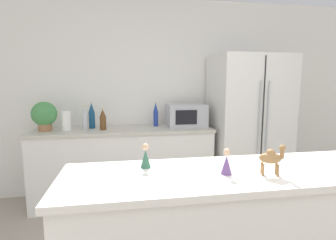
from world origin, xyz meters
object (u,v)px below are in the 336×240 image
Objects in this scene: back_bottle_2 at (85,118)px; camel_figurine at (271,157)px; back_bottle_3 at (103,120)px; wise_man_figurine_blue at (146,157)px; paper_towel_roll at (66,121)px; back_bottle_1 at (92,116)px; wise_man_figurine_crimson at (227,163)px; microwave at (186,115)px; back_bottle_0 at (156,115)px; refrigerator at (247,127)px; potted_plant at (44,115)px.

camel_figurine is at bearing -58.09° from back_bottle_2.
back_bottle_2 is 1.71× the size of camel_figurine.
back_bottle_3 reaches higher than wise_man_figurine_blue.
wise_man_figurine_blue is at bearing -77.82° from back_bottle_3.
paper_towel_roll is 0.30m from back_bottle_1.
camel_figurine is (1.01, -1.92, 0.05)m from back_bottle_3.
back_bottle_2 reaches higher than wise_man_figurine_crimson.
microwave reaches higher than camel_figurine.
back_bottle_2 is at bearing 117.48° from wise_man_figurine_crimson.
refrigerator is at bearing -8.61° from back_bottle_0.
camel_figurine reaches higher than wise_man_figurine_blue.
back_bottle_0 is (-1.17, 0.18, 0.16)m from refrigerator.
potted_plant is (-2.47, 0.05, 0.20)m from refrigerator.
back_bottle_0 is 2.11m from camel_figurine.
microwave is 1.96m from wise_man_figurine_crimson.
microwave is (-0.79, 0.10, 0.15)m from refrigerator.
potted_plant is 1.50× the size of paper_towel_roll.
potted_plant reaches higher than back_bottle_3.
back_bottle_1 is 1.25× the size of back_bottle_3.
microwave is 1.89m from wise_man_figurine_blue.
wise_man_figurine_blue is at bearing -74.51° from back_bottle_1.
paper_towel_roll reaches higher than wise_man_figurine_blue.
refrigerator reaches higher than microwave.
potted_plant is 1.69m from microwave.
back_bottle_2 is at bearing -171.73° from back_bottle_0.
back_bottle_1 reaches higher than microwave.
back_bottle_0 reaches higher than wise_man_figurine_blue.
wise_man_figurine_blue is (0.36, -1.69, 0.01)m from back_bottle_3.
microwave is at bearing -10.92° from back_bottle_0.
microwave is 1.56× the size of back_bottle_0.
back_bottle_3 is (0.14, -0.14, -0.03)m from back_bottle_1.
camel_figurine is at bearing -53.85° from paper_towel_roll.
potted_plant reaches higher than back_bottle_2.
potted_plant is 1.31m from back_bottle_0.
wise_man_figurine_crimson is at bearing -23.55° from wise_man_figurine_blue.
potted_plant is at bearing -167.85° from back_bottle_1.
back_bottle_1 reaches higher than back_bottle_2.
camel_figurine is at bearing -90.65° from microwave.
back_bottle_2 is at bearing -1.32° from paper_towel_roll.
potted_plant is 1.33× the size of back_bottle_3.
back_bottle_1 is at bearing -178.82° from back_bottle_0.
back_bottle_1 is 1.12× the size of back_bottle_2.
refrigerator is 5.68× the size of back_bottle_1.
potted_plant is 1.20× the size of back_bottle_2.
back_bottle_3 is at bearing 117.68° from camel_figurine.
back_bottle_0 is at bearing 13.37° from back_bottle_3.
wise_man_figurine_crimson is (0.92, -2.01, -0.02)m from back_bottle_1.
back_bottle_1 is at bearing 177.18° from microwave.
potted_plant is 0.71× the size of microwave.
microwave is at bearing 172.53° from refrigerator.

